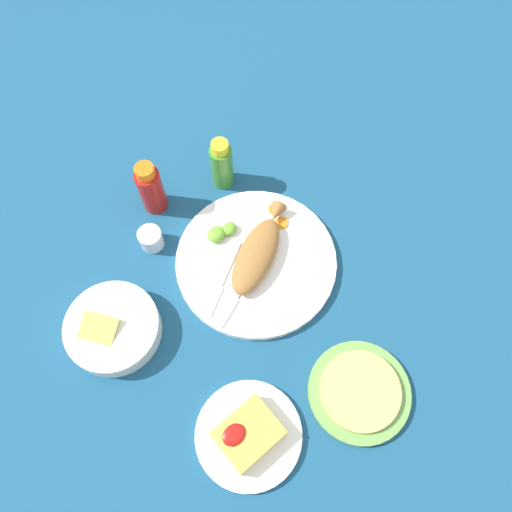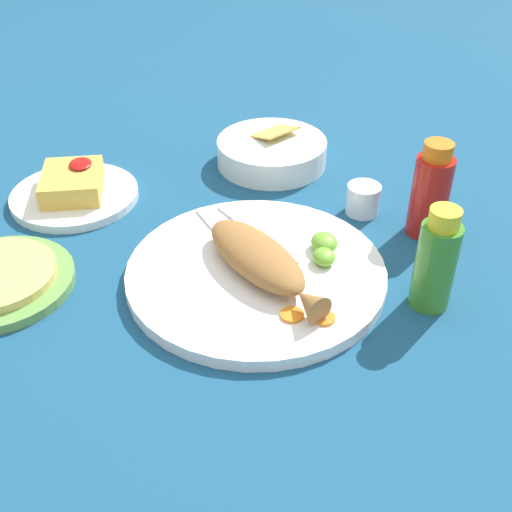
{
  "view_description": "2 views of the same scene",
  "coord_description": "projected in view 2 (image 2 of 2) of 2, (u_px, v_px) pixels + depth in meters",
  "views": [
    {
      "loc": [
        0.29,
        0.35,
        1.03
      ],
      "look_at": [
        0.0,
        0.0,
        0.04
      ],
      "focal_mm": 35.0,
      "sensor_mm": 36.0,
      "label": 1
    },
    {
      "loc": [
        -0.69,
        0.09,
        0.55
      ],
      "look_at": [
        0.0,
        0.0,
        0.04
      ],
      "focal_mm": 45.0,
      "sensor_mm": 36.0,
      "label": 2
    }
  ],
  "objects": [
    {
      "name": "fries_pile",
      "position": [
        72.0,
        182.0,
        1.04
      ],
      "size": [
        0.11,
        0.09,
        0.04
      ],
      "color": "gold",
      "rests_on": "side_plate_fries"
    },
    {
      "name": "carrot_slice_mid",
      "position": [
        292.0,
        315.0,
        0.8
      ],
      "size": [
        0.03,
        0.03,
        0.0
      ],
      "primitive_type": "cylinder",
      "color": "orange",
      "rests_on": "main_plate"
    },
    {
      "name": "fork_far",
      "position": [
        252.0,
        229.0,
        0.95
      ],
      "size": [
        0.17,
        0.1,
        0.0
      ],
      "rotation": [
        0.0,
        0.0,
        6.8
      ],
      "color": "silver",
      "rests_on": "main_plate"
    },
    {
      "name": "salt_cup",
      "position": [
        363.0,
        201.0,
        1.02
      ],
      "size": [
        0.05,
        0.05,
        0.05
      ],
      "color": "silver",
      "rests_on": "ground_plane"
    },
    {
      "name": "side_plate_fries",
      "position": [
        75.0,
        196.0,
        1.06
      ],
      "size": [
        0.21,
        0.21,
        0.01
      ],
      "primitive_type": "cylinder",
      "color": "white",
      "rests_on": "ground_plane"
    },
    {
      "name": "main_plate",
      "position": [
        256.0,
        273.0,
        0.88
      ],
      "size": [
        0.36,
        0.36,
        0.02
      ],
      "primitive_type": "cylinder",
      "color": "white",
      "rests_on": "ground_plane"
    },
    {
      "name": "hot_sauce_bottle_red",
      "position": [
        431.0,
        192.0,
        0.94
      ],
      "size": [
        0.06,
        0.06,
        0.15
      ],
      "color": "#B21914",
      "rests_on": "ground_plane"
    },
    {
      "name": "hot_sauce_bottle_green",
      "position": [
        436.0,
        262.0,
        0.81
      ],
      "size": [
        0.05,
        0.05,
        0.14
      ],
      "color": "#3D8428",
      "rests_on": "ground_plane"
    },
    {
      "name": "lime_wedge_main",
      "position": [
        324.0,
        258.0,
        0.88
      ],
      "size": [
        0.04,
        0.03,
        0.02
      ],
      "primitive_type": "ellipsoid",
      "color": "#6BB233",
      "rests_on": "main_plate"
    },
    {
      "name": "carrot_slice_near",
      "position": [
        324.0,
        318.0,
        0.79
      ],
      "size": [
        0.03,
        0.03,
        0.0
      ],
      "primitive_type": "cylinder",
      "color": "orange",
      "rests_on": "main_plate"
    },
    {
      "name": "fork_near",
      "position": [
        223.0,
        235.0,
        0.94
      ],
      "size": [
        0.18,
        0.08,
        0.0
      ],
      "rotation": [
        0.0,
        0.0,
        6.65
      ],
      "color": "silver",
      "rests_on": "main_plate"
    },
    {
      "name": "ground_plane",
      "position": [
        256.0,
        278.0,
        0.89
      ],
      "size": [
        4.0,
        4.0,
        0.0
      ],
      "primitive_type": "plane",
      "color": "navy"
    },
    {
      "name": "lime_wedge_side",
      "position": [
        324.0,
        242.0,
        0.91
      ],
      "size": [
        0.04,
        0.04,
        0.02
      ],
      "primitive_type": "ellipsoid",
      "color": "#6BB233",
      "rests_on": "main_plate"
    },
    {
      "name": "guacamole_bowl",
      "position": [
        272.0,
        151.0,
        1.14
      ],
      "size": [
        0.2,
        0.2,
        0.06
      ],
      "color": "white",
      "rests_on": "ground_plane"
    },
    {
      "name": "fried_fish",
      "position": [
        260.0,
        259.0,
        0.86
      ],
      "size": [
        0.24,
        0.16,
        0.04
      ],
      "rotation": [
        0.0,
        0.0,
        0.47
      ],
      "color": "#996633",
      "rests_on": "main_plate"
    }
  ]
}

